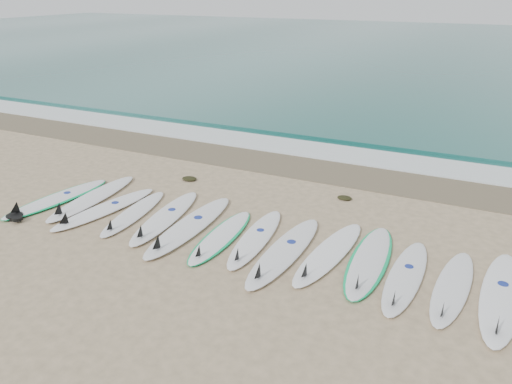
% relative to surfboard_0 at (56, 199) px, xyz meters
% --- Properties ---
extents(ground, '(120.00, 120.00, 0.00)m').
position_rel_surfboard_0_xyz_m(ground, '(4.67, 0.24, -0.05)').
color(ground, tan).
extents(ocean, '(120.00, 55.00, 0.03)m').
position_rel_surfboard_0_xyz_m(ocean, '(4.67, 32.74, -0.03)').
color(ocean, '#22615C').
rests_on(ocean, ground).
extents(wet_sand_band, '(120.00, 1.80, 0.01)m').
position_rel_surfboard_0_xyz_m(wet_sand_band, '(4.67, 4.34, -0.04)').
color(wet_sand_band, brown).
rests_on(wet_sand_band, ground).
extents(foam_band, '(120.00, 1.40, 0.04)m').
position_rel_surfboard_0_xyz_m(foam_band, '(4.67, 5.74, -0.03)').
color(foam_band, silver).
rests_on(foam_band, ground).
extents(wave_crest, '(120.00, 1.00, 0.10)m').
position_rel_surfboard_0_xyz_m(wave_crest, '(4.67, 7.24, 0.00)').
color(wave_crest, '#22615C').
rests_on(wave_crest, ground).
extents(surfboard_0, '(0.95, 2.67, 0.33)m').
position_rel_surfboard_0_xyz_m(surfboard_0, '(0.00, 0.00, 0.00)').
color(surfboard_0, white).
rests_on(surfboard_0, ground).
extents(surfboard_1, '(0.73, 2.78, 0.35)m').
position_rel_surfboard_0_xyz_m(surfboard_1, '(0.68, 0.32, 0.01)').
color(surfboard_1, white).
rests_on(surfboard_1, ground).
extents(surfboard_2, '(0.95, 2.64, 0.33)m').
position_rel_surfboard_0_xyz_m(surfboard_2, '(1.29, -0.00, 0.01)').
color(surfboard_2, white).
rests_on(surfboard_2, ground).
extents(surfboard_3, '(0.79, 2.35, 0.30)m').
position_rel_surfboard_0_xyz_m(surfboard_3, '(1.97, 0.11, 0.00)').
color(surfboard_3, white).
rests_on(surfboard_3, ground).
extents(surfboard_4, '(0.90, 2.69, 0.34)m').
position_rel_surfboard_0_xyz_m(surfboard_4, '(2.66, 0.21, 0.01)').
color(surfboard_4, white).
rests_on(surfboard_4, ground).
extents(surfboard_5, '(0.65, 2.92, 0.37)m').
position_rel_surfboard_0_xyz_m(surfboard_5, '(3.31, 0.08, 0.02)').
color(surfboard_5, white).
rests_on(surfboard_5, ground).
extents(surfboard_6, '(0.67, 2.34, 0.29)m').
position_rel_surfboard_0_xyz_m(surfboard_6, '(4.04, 0.02, -0.01)').
color(surfboard_6, white).
rests_on(surfboard_6, ground).
extents(surfboard_7, '(0.74, 2.49, 0.31)m').
position_rel_surfboard_0_xyz_m(surfboard_7, '(4.65, 0.20, 0.00)').
color(surfboard_7, white).
rests_on(surfboard_7, ground).
extents(surfboard_8, '(0.64, 2.79, 0.36)m').
position_rel_surfboard_0_xyz_m(surfboard_8, '(5.31, -0.04, 0.01)').
color(surfboard_8, white).
rests_on(surfboard_8, ground).
extents(surfboard_9, '(0.81, 2.62, 0.33)m').
position_rel_surfboard_0_xyz_m(surfboard_9, '(6.01, 0.25, 0.01)').
color(surfboard_9, white).
rests_on(surfboard_9, ground).
extents(surfboard_10, '(0.74, 2.63, 0.33)m').
position_rel_surfboard_0_xyz_m(surfboard_10, '(6.70, 0.33, -0.00)').
color(surfboard_10, white).
rests_on(surfboard_10, ground).
extents(surfboard_11, '(0.56, 2.46, 0.31)m').
position_rel_surfboard_0_xyz_m(surfboard_11, '(7.33, 0.07, 0.00)').
color(surfboard_11, white).
rests_on(surfboard_11, ground).
extents(surfboard_12, '(0.66, 2.40, 0.30)m').
position_rel_surfboard_0_xyz_m(surfboard_12, '(8.03, 0.08, 0.00)').
color(surfboard_12, white).
rests_on(surfboard_12, ground).
extents(surfboard_13, '(0.69, 2.77, 0.35)m').
position_rel_surfboard_0_xyz_m(surfboard_13, '(8.70, 0.12, 0.01)').
color(surfboard_13, white).
rests_on(surfboard_13, ground).
extents(seaweed_near, '(0.36, 0.28, 0.07)m').
position_rel_surfboard_0_xyz_m(seaweed_near, '(1.91, 2.29, -0.01)').
color(seaweed_near, black).
rests_on(seaweed_near, ground).
extents(seaweed_far, '(0.32, 0.25, 0.06)m').
position_rel_surfboard_0_xyz_m(seaweed_far, '(5.56, 2.78, -0.02)').
color(seaweed_far, black).
rests_on(seaweed_far, ground).
extents(leash_coil, '(0.46, 0.36, 0.11)m').
position_rel_surfboard_0_xyz_m(leash_coil, '(-0.02, -1.03, -0.00)').
color(leash_coil, black).
rests_on(leash_coil, ground).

